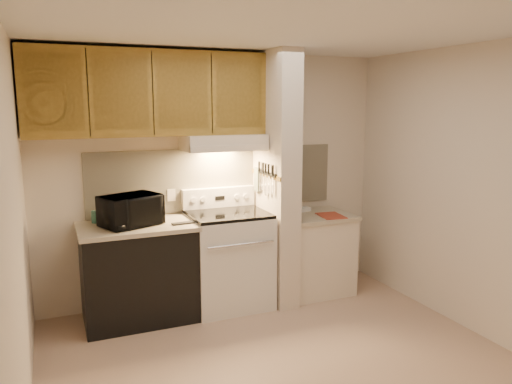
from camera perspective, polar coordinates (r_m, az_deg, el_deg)
floor at (r=4.19m, az=2.52°, el=-18.38°), size 3.60×3.60×0.00m
ceiling at (r=3.72m, az=2.83°, el=17.87°), size 3.60×3.60×0.00m
wall_back at (r=5.13m, az=-4.54°, el=1.70°), size 3.60×2.50×0.02m
wall_left at (r=3.41m, az=-25.84°, el=-3.58°), size 0.02×3.00×2.50m
wall_right at (r=4.80m, az=22.45°, el=0.38°), size 0.02×3.00×2.50m
backsplash at (r=5.12m, az=-4.50°, el=1.52°), size 2.60×0.02×0.63m
range_body at (r=4.99m, az=-3.16°, el=-7.84°), size 0.76×0.65×0.92m
oven_window at (r=4.70m, az=-1.85°, el=-8.48°), size 0.50×0.01×0.30m
oven_handle at (r=4.60m, az=-1.69°, el=-6.02°), size 0.65×0.02×0.02m
cooktop at (r=4.87m, az=-3.21°, el=-2.51°), size 0.74×0.64×0.03m
range_backguard at (r=5.11m, az=-4.30°, el=-0.61°), size 0.76×0.08×0.20m
range_display at (r=5.07m, az=-4.15°, el=-0.69°), size 0.10×0.01×0.04m
range_knob_left_outer at (r=4.99m, az=-7.18°, el=-0.92°), size 0.05×0.02×0.05m
range_knob_left_inner at (r=5.01m, az=-6.08°, el=-0.84°), size 0.05×0.02×0.05m
range_knob_right_inner at (r=5.13m, az=-2.23°, el=-0.55°), size 0.05×0.02×0.05m
range_knob_right_outer at (r=5.16m, az=-1.19°, el=-0.47°), size 0.05×0.02×0.05m
dishwasher_front at (r=4.80m, az=-13.25°, el=-9.15°), size 1.00×0.63×0.87m
left_countertop at (r=4.68m, az=-13.48°, el=-3.87°), size 1.04×0.67×0.04m
spoon_rest at (r=4.61m, az=-8.29°, el=-3.54°), size 0.22×0.09×0.01m
teal_jar at (r=4.84m, az=-17.73°, el=-2.71°), size 0.12×0.12×0.11m
outlet at (r=5.01m, az=-9.65°, el=-0.36°), size 0.08×0.01×0.12m
microwave at (r=4.61m, az=-14.13°, el=-2.06°), size 0.60×0.51×0.28m
partition_pillar at (r=5.00m, az=2.29°, el=1.50°), size 0.22×0.70×2.50m
pillar_trim at (r=4.94m, az=1.08°, el=1.99°), size 0.01×0.70×0.04m
knife_strip at (r=4.89m, az=1.25°, el=2.15°), size 0.02×0.42×0.04m
knife_blade_a at (r=4.75m, az=1.92°, el=0.69°), size 0.01×0.03×0.16m
knife_handle_a at (r=4.73m, az=1.94°, el=2.48°), size 0.02×0.02×0.10m
knife_blade_b at (r=4.83m, az=1.51°, el=0.72°), size 0.01×0.04×0.18m
knife_handle_b at (r=4.82m, az=1.44°, el=2.63°), size 0.02×0.02×0.10m
knife_blade_c at (r=4.90m, az=1.12°, el=0.75°), size 0.01×0.04×0.20m
knife_handle_c at (r=4.88m, az=1.11°, el=2.72°), size 0.02×0.02×0.10m
knife_blade_d at (r=4.97m, az=0.74°, el=1.12°), size 0.01×0.04×0.16m
knife_handle_d at (r=4.94m, az=0.81°, el=2.81°), size 0.02×0.02×0.10m
knife_blade_e at (r=5.04m, az=0.43°, el=1.12°), size 0.01×0.04×0.18m
knife_handle_e at (r=5.03m, az=0.36°, el=2.94°), size 0.02×0.02×0.10m
oven_mitt at (r=5.10m, az=0.14°, el=1.43°), size 0.03×0.10×0.24m
right_cab_base at (r=5.39m, az=6.69°, el=-7.14°), size 0.70×0.60×0.81m
right_countertop at (r=5.28m, az=6.79°, el=-2.73°), size 0.74×0.64×0.04m
red_folder at (r=5.20m, az=8.57°, el=-2.69°), size 0.26×0.33×0.01m
white_box at (r=5.40m, az=5.40°, el=-1.98°), size 0.16×0.12×0.04m
range_hood at (r=4.88m, az=-3.79°, el=5.71°), size 0.78×0.44×0.15m
hood_lip at (r=4.69m, az=-2.94°, el=4.99°), size 0.78×0.04×0.06m
upper_cabinets at (r=4.73m, az=-12.10°, el=10.95°), size 2.18×0.33×0.77m
cab_door_a at (r=4.49m, az=-22.17°, el=10.49°), size 0.46×0.01×0.63m
cab_gap_a at (r=4.50m, az=-18.65°, el=10.70°), size 0.01×0.01×0.73m
cab_door_b at (r=4.53m, az=-15.16°, el=10.87°), size 0.46×0.01×0.63m
cab_gap_b at (r=4.58m, az=-11.71°, el=11.00°), size 0.01×0.01×0.73m
cab_door_c at (r=4.64m, az=-8.35°, el=11.09°), size 0.46×0.01×0.63m
cab_gap_c at (r=4.71m, az=-5.08°, el=11.14°), size 0.01×0.01×0.73m
cab_door_d at (r=4.81m, az=-1.93°, el=11.15°), size 0.46×0.01×0.63m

